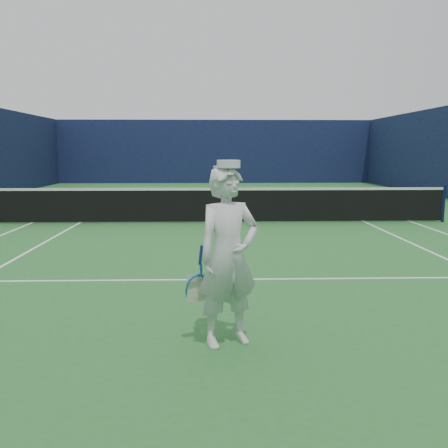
% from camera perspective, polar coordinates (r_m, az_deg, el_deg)
% --- Properties ---
extents(ground, '(80.00, 80.00, 0.00)m').
position_cam_1_polar(ground, '(14.33, -0.10, 0.14)').
color(ground, '#266429').
rests_on(ground, ground).
extents(court_markings, '(11.03, 23.83, 0.01)m').
position_cam_1_polar(court_markings, '(14.33, -0.10, 0.16)').
color(court_markings, white).
rests_on(court_markings, ground).
extents(windscreen_fence, '(20.12, 36.12, 4.00)m').
position_cam_1_polar(windscreen_fence, '(14.18, -0.10, 8.17)').
color(windscreen_fence, '#0F1638').
rests_on(windscreen_fence, ground).
extents(tennis_net, '(12.88, 0.09, 1.07)m').
position_cam_1_polar(tennis_net, '(14.26, -0.10, 2.35)').
color(tennis_net, '#141E4C').
rests_on(tennis_net, ground).
extents(tennis_player, '(0.90, 0.70, 1.96)m').
position_cam_1_polar(tennis_player, '(5.23, 0.50, -3.71)').
color(tennis_player, silver).
rests_on(tennis_player, ground).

